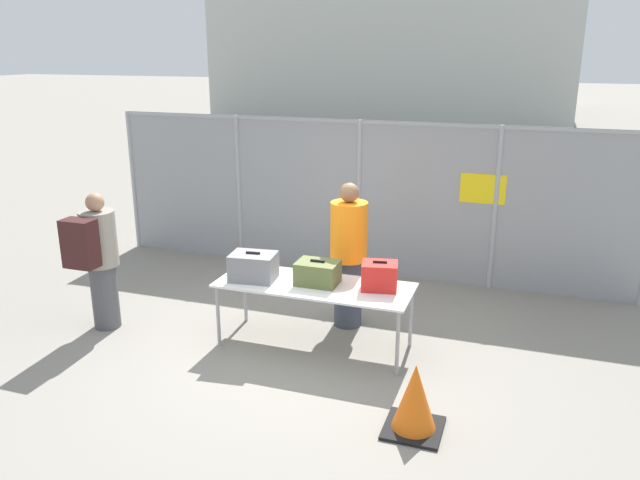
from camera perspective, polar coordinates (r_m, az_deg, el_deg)
name	(u,v)px	position (r m, az deg, el deg)	size (l,w,h in m)	color
ground_plane	(291,350)	(7.01, -2.63, -10.01)	(120.00, 120.00, 0.00)	gray
fence_section	(360,195)	(9.00, 3.64, 4.12)	(7.70, 0.07, 2.24)	#9EA0A5
inspection_table	(314,288)	(6.82, -0.52, -4.43)	(2.14, 0.81, 0.74)	silver
suitcase_grey	(253,267)	(6.93, -6.10, -2.44)	(0.53, 0.41, 0.32)	slate
suitcase_olive	(318,273)	(6.77, -0.22, -3.02)	(0.45, 0.34, 0.27)	#566033
suitcase_red	(380,276)	(6.66, 5.47, -3.28)	(0.42, 0.37, 0.32)	red
traveler_hooded	(97,257)	(7.61, -19.69, -1.45)	(0.40, 0.63, 1.64)	#4C4C51
security_worker_near	(349,254)	(7.28, 2.63, -1.25)	(0.43, 0.43, 1.74)	#383D4C
utility_trailer	(425,215)	(11.00, 9.54, 2.23)	(4.53, 2.21, 0.69)	#4C6B47
distant_hangar	(410,52)	(33.33, 8.25, 16.65)	(15.56, 13.82, 6.00)	#B2B7B2
traffic_cone	(415,400)	(5.60, 8.65, -14.26)	(0.50, 0.50, 0.63)	black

